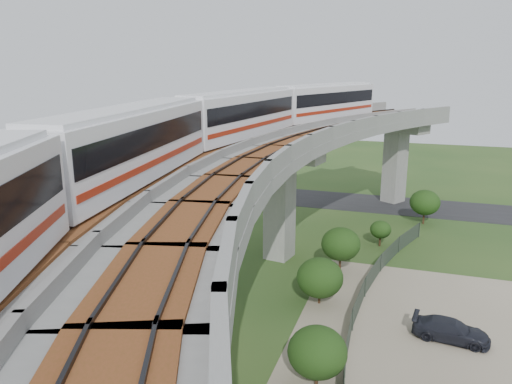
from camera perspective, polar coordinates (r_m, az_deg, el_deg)
ground at (r=34.37m, az=-3.63°, el=-13.38°), size 160.00×160.00×0.00m
dirt_lot at (r=30.79m, az=21.16°, el=-17.95°), size 18.00×26.00×0.04m
asphalt_road at (r=61.41m, az=6.72°, el=-0.76°), size 60.00×8.00×0.03m
viaduct at (r=30.00m, az=2.94°, el=0.99°), size 19.58×73.98×11.40m
metro_train at (r=30.06m, az=-3.72°, el=7.32°), size 10.94×61.35×3.64m
fence at (r=32.09m, az=13.31°, el=-14.40°), size 3.87×38.73×1.50m
tree_0 at (r=53.79m, az=18.75°, el=-1.14°), size 3.03×3.03×3.57m
tree_1 at (r=46.32m, az=14.05°, el=-4.18°), size 1.87×1.87×2.37m
tree_2 at (r=39.46m, az=9.67°, el=-5.88°), size 3.03×3.03×3.74m
tree_3 at (r=34.66m, az=7.32°, el=-9.69°), size 3.18×3.18×3.27m
tree_4 at (r=26.45m, az=7.03°, el=-17.70°), size 3.02×3.02×3.29m
car_dark at (r=32.84m, az=21.38°, el=-14.49°), size 4.60×2.30×1.28m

